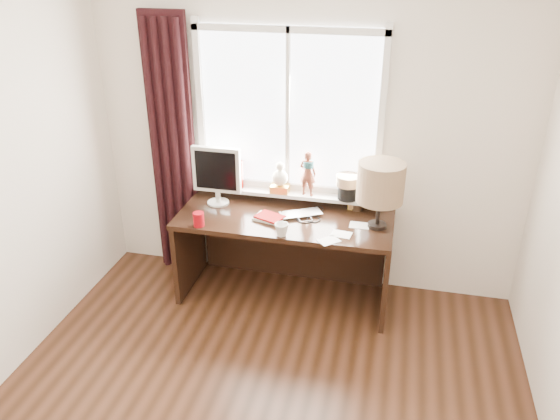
% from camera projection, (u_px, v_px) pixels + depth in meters
% --- Properties ---
extents(wall_back, '(3.50, 0.00, 2.60)m').
position_uv_depth(wall_back, '(307.00, 137.00, 4.36)').
color(wall_back, beige).
rests_on(wall_back, ground).
extents(laptop, '(0.39, 0.35, 0.03)m').
position_uv_depth(laptop, '(301.00, 214.00, 4.32)').
color(laptop, silver).
rests_on(laptop, desk).
extents(mug, '(0.14, 0.14, 0.11)m').
position_uv_depth(mug, '(281.00, 229.00, 4.01)').
color(mug, white).
rests_on(mug, desk).
extents(red_cup, '(0.08, 0.08, 0.11)m').
position_uv_depth(red_cup, '(199.00, 219.00, 4.15)').
color(red_cup, maroon).
rests_on(red_cup, desk).
extents(window, '(1.52, 0.23, 1.40)m').
position_uv_depth(window, '(291.00, 136.00, 4.33)').
color(window, white).
rests_on(window, ground).
extents(curtain, '(0.38, 0.09, 2.25)m').
position_uv_depth(curtain, '(172.00, 152.00, 4.59)').
color(curtain, black).
rests_on(curtain, floor).
extents(desk, '(1.70, 0.70, 0.75)m').
position_uv_depth(desk, '(287.00, 238.00, 4.49)').
color(desk, black).
rests_on(desk, floor).
extents(monitor, '(0.40, 0.18, 0.49)m').
position_uv_depth(monitor, '(217.00, 172.00, 4.41)').
color(monitor, beige).
rests_on(monitor, desk).
extents(notebook_stack, '(0.26, 0.22, 0.03)m').
position_uv_depth(notebook_stack, '(269.00, 217.00, 4.26)').
color(notebook_stack, beige).
rests_on(notebook_stack, desk).
extents(brush_holder, '(0.09, 0.09, 0.25)m').
position_uv_depth(brush_holder, '(357.00, 203.00, 4.40)').
color(brush_holder, black).
rests_on(brush_holder, desk).
extents(icon_frame, '(0.10, 0.03, 0.13)m').
position_uv_depth(icon_frame, '(354.00, 203.00, 4.38)').
color(icon_frame, gold).
rests_on(icon_frame, desk).
extents(table_lamp, '(0.35, 0.35, 0.52)m').
position_uv_depth(table_lamp, '(381.00, 183.00, 3.99)').
color(table_lamp, black).
rests_on(table_lamp, desk).
extents(loose_papers, '(0.36, 0.44, 0.00)m').
position_uv_depth(loose_papers, '(343.00, 233.00, 4.06)').
color(loose_papers, white).
rests_on(loose_papers, desk).
extents(desk_cables, '(0.23, 0.36, 0.01)m').
position_uv_depth(desk_cables, '(311.00, 217.00, 4.30)').
color(desk_cables, black).
rests_on(desk_cables, desk).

